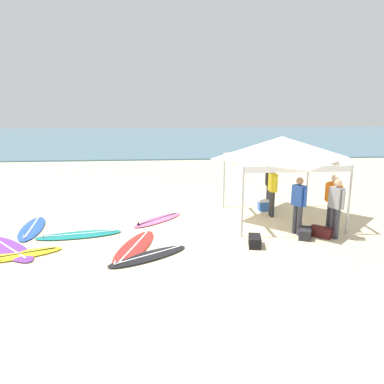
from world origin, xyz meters
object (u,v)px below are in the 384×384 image
at_px(surfboard_teal, 79,235).
at_px(gear_bag_by_pole, 305,233).
at_px(cooler_box, 265,205).
at_px(surfboard_purple, 8,248).
at_px(surfboard_yellow, 18,255).
at_px(person_orange, 333,199).
at_px(person_yellow, 272,188).
at_px(surfboard_blue, 32,228).
at_px(gear_bag_near_tent, 321,232).
at_px(surfboard_black, 148,256).
at_px(canopy_tent, 282,148).
at_px(surfboard_red, 135,247).
at_px(person_black, 269,182).
at_px(gear_bag_on_sand, 255,241).
at_px(person_grey, 336,204).
at_px(person_blue, 298,202).
at_px(surfboard_pink, 158,220).

xyz_separation_m(surfboard_teal, gear_bag_by_pole, (6.50, -0.72, 0.10)).
relative_size(surfboard_teal, cooler_box, 4.98).
distance_m(surfboard_teal, surfboard_purple, 1.87).
bearing_deg(surfboard_teal, surfboard_yellow, -130.45).
relative_size(person_orange, gear_bag_by_pole, 2.85).
bearing_deg(person_yellow, person_orange, -48.72).
relative_size(surfboard_blue, gear_bag_near_tent, 4.05).
height_order(surfboard_black, person_orange, person_orange).
xyz_separation_m(canopy_tent, cooler_box, (-0.13, 1.08, -2.19)).
distance_m(surfboard_red, surfboard_yellow, 2.92).
relative_size(gear_bag_near_tent, gear_bag_by_pole, 1.00).
xyz_separation_m(surfboard_purple, cooler_box, (7.78, 3.09, 0.16)).
distance_m(person_yellow, person_orange, 2.09).
distance_m(surfboard_yellow, person_black, 8.47).
relative_size(person_yellow, gear_bag_near_tent, 2.85).
xyz_separation_m(surfboard_yellow, gear_bag_on_sand, (6.12, 0.21, 0.10)).
xyz_separation_m(person_grey, person_blue, (-0.95, 0.37, 0.00)).
bearing_deg(person_grey, cooler_box, 111.94).
distance_m(canopy_tent, person_yellow, 1.45).
xyz_separation_m(person_black, cooler_box, (-0.16, -0.19, -0.79)).
xyz_separation_m(surfboard_red, gear_bag_near_tent, (5.31, 0.43, 0.10)).
height_order(canopy_tent, person_orange, canopy_tent).
relative_size(surfboard_yellow, gear_bag_by_pole, 3.60).
distance_m(surfboard_red, person_orange, 6.01).
height_order(surfboard_red, surfboard_blue, same).
relative_size(surfboard_black, gear_bag_on_sand, 3.64).
height_order(canopy_tent, person_blue, canopy_tent).
height_order(surfboard_teal, gear_bag_by_pole, gear_bag_by_pole).
relative_size(surfboard_black, person_blue, 1.28).
distance_m(surfboard_blue, surfboard_black, 4.38).
height_order(person_orange, person_blue, same).
distance_m(person_black, gear_bag_on_sand, 3.94).
height_order(surfboard_purple, cooler_box, cooler_box).
bearing_deg(surfboard_pink, gear_bag_by_pole, -25.10).
bearing_deg(gear_bag_by_pole, person_grey, -1.89).
relative_size(surfboard_teal, person_blue, 1.46).
relative_size(canopy_tent, surfboard_blue, 1.34).
bearing_deg(surfboard_black, surfboard_purple, 167.18).
bearing_deg(person_yellow, cooler_box, 91.29).
bearing_deg(person_black, surfboard_red, -143.23).
distance_m(person_black, person_orange, 2.77).
bearing_deg(person_black, gear_bag_by_pole, -86.29).
bearing_deg(gear_bag_by_pole, surfboard_red, -175.80).
bearing_deg(person_yellow, surfboard_pink, -176.85).
relative_size(canopy_tent, surfboard_yellow, 1.51).
xyz_separation_m(surfboard_teal, person_yellow, (6.16, 1.47, 0.95)).
xyz_separation_m(surfboard_blue, surfboard_black, (3.62, -2.46, 0.00)).
bearing_deg(surfboard_yellow, person_blue, 7.81).
relative_size(surfboard_yellow, surfboard_blue, 0.89).
height_order(canopy_tent, surfboard_black, canopy_tent).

